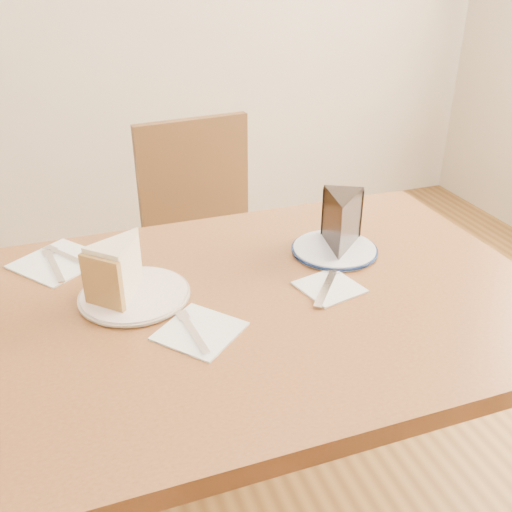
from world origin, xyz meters
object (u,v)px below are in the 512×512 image
object	(u,v)px
chair_far	(212,250)
chocolate_cake	(341,225)
table	(252,337)
carrot_cake	(123,268)
plate_navy	(334,250)
plate_cream	(135,295)

from	to	relation	value
chair_far	chocolate_cake	bearing A→B (deg)	98.86
table	chair_far	bearing A→B (deg)	81.74
carrot_cake	plate_navy	bearing A→B (deg)	48.04
plate_cream	carrot_cake	world-z (taller)	carrot_cake
plate_cream	carrot_cake	bearing A→B (deg)	136.57
plate_navy	chocolate_cake	distance (m)	0.06
carrot_cake	chocolate_cake	world-z (taller)	chocolate_cake
chair_far	plate_cream	distance (m)	0.74
chair_far	carrot_cake	bearing A→B (deg)	54.29
carrot_cake	table	bearing A→B (deg)	23.73
table	plate_navy	size ratio (longest dim) A/B	6.33
table	chair_far	size ratio (longest dim) A/B	1.33
plate_cream	carrot_cake	size ratio (longest dim) A/B	1.77
carrot_cake	chocolate_cake	distance (m)	0.49
plate_cream	chocolate_cake	world-z (taller)	chocolate_cake
table	plate_navy	bearing A→B (deg)	26.15
table	chair_far	world-z (taller)	chair_far
chair_far	plate_cream	world-z (taller)	chair_far
chocolate_cake	chair_far	bearing A→B (deg)	-46.45
carrot_cake	chocolate_cake	bearing A→B (deg)	47.53
chocolate_cake	table	bearing A→B (deg)	53.00
table	chocolate_cake	world-z (taller)	chocolate_cake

